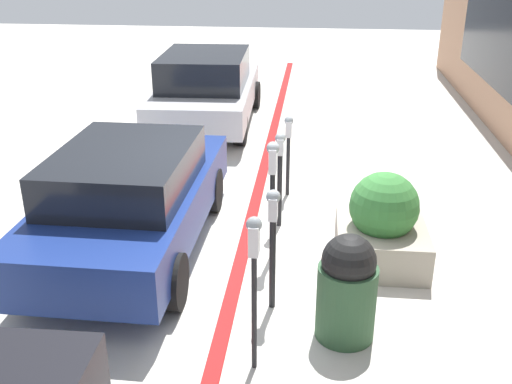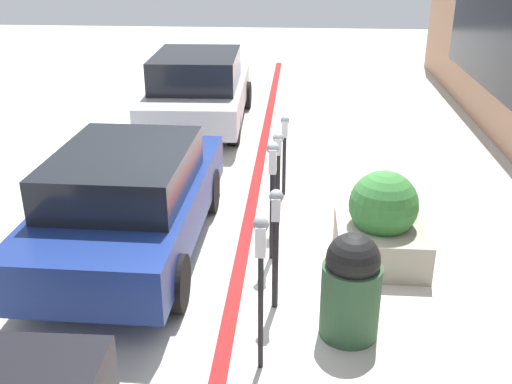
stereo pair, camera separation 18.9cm
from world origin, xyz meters
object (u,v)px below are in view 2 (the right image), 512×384
parking_meter_farthest (285,139)px  parked_car_middle (130,199)px  parking_meter_fourth (278,163)px  parked_car_rear (198,89)px  trash_bin (351,286)px  parking_meter_second (276,229)px  parking_meter_middle (273,177)px  parking_meter_nearest (261,259)px  planter_box (382,224)px

parking_meter_farthest → parked_car_middle: (-1.99, 1.86, -0.16)m
parking_meter_fourth → parked_car_rear: parked_car_rear is taller
parked_car_rear → trash_bin: bearing=-161.3°
parking_meter_second → parking_meter_middle: parking_meter_middle is taller
parking_meter_nearest → planter_box: parking_meter_nearest is taller
parking_meter_second → parking_meter_farthest: parking_meter_second is taller
parking_meter_second → planter_box: (1.12, -1.26, -0.46)m
parking_meter_middle → parking_meter_fourth: parking_meter_middle is taller
parking_meter_second → parking_meter_middle: 1.07m
parking_meter_farthest → trash_bin: size_ratio=1.12×
trash_bin → parking_meter_farthest: bearing=12.3°
parking_meter_fourth → parked_car_middle: parked_car_middle is taller
parking_meter_fourth → planter_box: 1.64m
parking_meter_second → parking_meter_farthest: bearing=-0.0°
parking_meter_second → parking_meter_middle: size_ratio=0.90×
parking_meter_farthest → parked_car_middle: parked_car_middle is taller
parking_meter_nearest → parking_meter_farthest: (4.09, -0.09, -0.27)m
parking_meter_second → parking_meter_farthest: (3.08, -0.00, -0.05)m
parking_meter_second → parked_car_rear: (6.68, 1.91, -0.17)m
parking_meter_farthest → parking_meter_nearest: bearing=178.7°
parking_meter_middle → parking_meter_fourth: 0.95m
parking_meter_fourth → parked_car_rear: size_ratio=0.31×
parking_meter_second → planter_box: bearing=-48.3°
planter_box → trash_bin: size_ratio=1.05×
parking_meter_middle → planter_box: (0.06, -1.34, -0.61)m
parking_meter_farthest → parking_meter_middle: bearing=177.5°
parking_meter_middle → trash_bin: parking_meter_middle is taller
trash_bin → planter_box: bearing=-17.5°
parked_car_middle → trash_bin: 3.05m
parking_meter_middle → parked_car_middle: parking_meter_middle is taller
parking_meter_nearest → planter_box: size_ratio=1.32×
parking_meter_second → parking_meter_middle: (1.06, 0.09, 0.15)m
parking_meter_second → trash_bin: bearing=-119.3°
trash_bin → parked_car_middle: bearing=59.8°
parked_car_rear → trash_bin: size_ratio=3.87×
parking_meter_nearest → parked_car_rear: (7.70, 1.83, -0.39)m
planter_box → parked_car_middle: 3.13m
parking_meter_fourth → parking_meter_farthest: size_ratio=1.07×
trash_bin → parking_meter_middle: bearing=29.9°
parking_meter_nearest → trash_bin: 1.20m
planter_box → trash_bin: bearing=162.5°
parking_meter_nearest → trash_bin: parking_meter_nearest is taller
parking_meter_farthest → parked_car_rear: 4.08m
planter_box → parked_car_rear: bearing=29.7°
planter_box → parking_meter_farthest: bearing=32.6°
parked_car_rear → trash_bin: (-7.12, -2.68, -0.22)m
parking_meter_fourth → parked_car_middle: bearing=116.4°
parked_car_rear → trash_bin: parked_car_rear is taller
parking_meter_farthest → trash_bin: parking_meter_farthest is taller
parking_meter_nearest → planter_box: bearing=-32.3°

